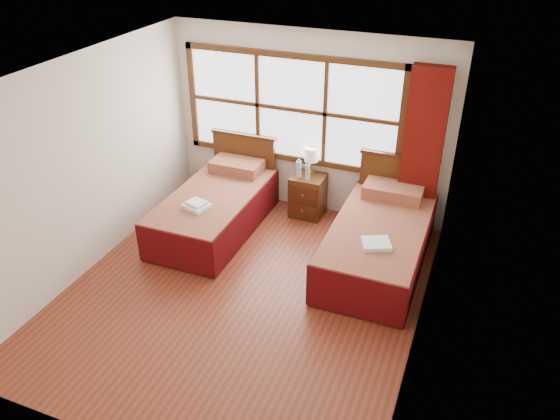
% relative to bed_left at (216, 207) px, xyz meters
% --- Properties ---
extents(floor, '(4.50, 4.50, 0.00)m').
position_rel_bed_left_xyz_m(floor, '(0.96, -1.20, -0.32)').
color(floor, brown).
rests_on(floor, ground).
extents(ceiling, '(4.50, 4.50, 0.00)m').
position_rel_bed_left_xyz_m(ceiling, '(0.96, -1.20, 2.28)').
color(ceiling, white).
rests_on(ceiling, wall_back).
extents(wall_back, '(4.00, 0.00, 4.00)m').
position_rel_bed_left_xyz_m(wall_back, '(0.96, 1.05, 0.98)').
color(wall_back, silver).
rests_on(wall_back, floor).
extents(wall_left, '(0.00, 4.50, 4.50)m').
position_rel_bed_left_xyz_m(wall_left, '(-1.04, -1.20, 0.98)').
color(wall_left, silver).
rests_on(wall_left, floor).
extents(wall_right, '(0.00, 4.50, 4.50)m').
position_rel_bed_left_xyz_m(wall_right, '(2.96, -1.20, 0.98)').
color(wall_right, silver).
rests_on(wall_right, floor).
extents(window, '(3.16, 0.06, 1.56)m').
position_rel_bed_left_xyz_m(window, '(0.71, 1.02, 1.18)').
color(window, white).
rests_on(window, wall_back).
extents(curtain, '(0.50, 0.16, 2.30)m').
position_rel_bed_left_xyz_m(curtain, '(2.56, 0.91, 0.85)').
color(curtain, '#5D0E09').
rests_on(curtain, wall_back).
extents(bed_left, '(1.08, 2.10, 1.05)m').
position_rel_bed_left_xyz_m(bed_left, '(0.00, 0.00, 0.00)').
color(bed_left, '#3F1C0D').
rests_on(bed_left, floor).
extents(bed_right, '(1.12, 2.18, 1.10)m').
position_rel_bed_left_xyz_m(bed_right, '(2.29, -0.00, 0.01)').
color(bed_right, '#3F1C0D').
rests_on(bed_right, floor).
extents(nightstand, '(0.47, 0.46, 0.62)m').
position_rel_bed_left_xyz_m(nightstand, '(1.06, 0.80, -0.01)').
color(nightstand, '#492810').
rests_on(nightstand, floor).
extents(towels_left, '(0.37, 0.34, 0.09)m').
position_rel_bed_left_xyz_m(towels_left, '(-0.02, -0.48, 0.28)').
color(towels_left, white).
rests_on(towels_left, bed_left).
extents(towels_right, '(0.40, 0.38, 0.05)m').
position_rel_bed_left_xyz_m(towels_right, '(2.35, -0.52, 0.29)').
color(towels_right, white).
rests_on(towels_right, bed_right).
extents(lamp, '(0.20, 0.20, 0.38)m').
position_rel_bed_left_xyz_m(lamp, '(1.06, 0.93, 0.57)').
color(lamp, gold).
rests_on(lamp, nightstand).
extents(bottle_near, '(0.07, 0.07, 0.27)m').
position_rel_bed_left_xyz_m(bottle_near, '(0.94, 0.74, 0.42)').
color(bottle_near, '#A3BED1').
rests_on(bottle_near, nightstand).
extents(bottle_far, '(0.07, 0.07, 0.26)m').
position_rel_bed_left_xyz_m(bottle_far, '(1.08, 0.71, 0.42)').
color(bottle_far, '#A3BED1').
rests_on(bottle_far, nightstand).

